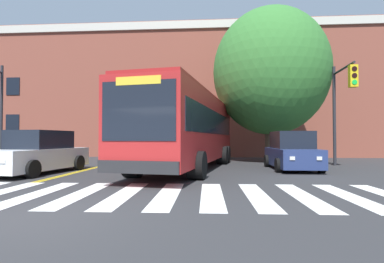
% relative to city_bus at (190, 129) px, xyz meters
% --- Properties ---
extents(ground_plane, '(120.00, 120.00, 0.00)m').
position_rel_city_bus_xyz_m(ground_plane, '(-2.26, -9.00, -1.88)').
color(ground_plane, '#303033').
extents(crosswalk, '(15.06, 3.98, 0.01)m').
position_rel_city_bus_xyz_m(crosswalk, '(-1.68, -6.69, -1.87)').
color(crosswalk, white).
rests_on(crosswalk, ground).
extents(lane_line_yellow_inner, '(0.12, 36.00, 0.01)m').
position_rel_city_bus_xyz_m(lane_line_yellow_inner, '(-4.68, 7.31, -1.88)').
color(lane_line_yellow_inner, gold).
rests_on(lane_line_yellow_inner, ground).
extents(lane_line_yellow_outer, '(0.12, 36.00, 0.01)m').
position_rel_city_bus_xyz_m(lane_line_yellow_outer, '(-4.52, 7.31, -1.88)').
color(lane_line_yellow_outer, gold).
rests_on(lane_line_yellow_outer, ground).
extents(city_bus, '(4.43, 12.10, 3.45)m').
position_rel_city_bus_xyz_m(city_bus, '(0.00, 0.00, 0.00)').
color(city_bus, '#B22323').
rests_on(city_bus, ground).
extents(car_white_near_lane, '(2.54, 4.84, 1.74)m').
position_rel_city_bus_xyz_m(car_white_near_lane, '(-6.02, -2.35, -1.09)').
color(car_white_near_lane, white).
rests_on(car_white_near_lane, ground).
extents(car_navy_far_lane, '(2.01, 4.06, 1.74)m').
position_rel_city_bus_xyz_m(car_navy_far_lane, '(4.69, -0.17, -1.08)').
color(car_navy_far_lane, navy).
rests_on(car_navy_far_lane, ground).
extents(car_silver_behind_bus, '(2.31, 4.12, 1.82)m').
position_rel_city_bus_xyz_m(car_silver_behind_bus, '(-0.07, 8.47, -1.05)').
color(car_silver_behind_bus, '#B7BABF').
rests_on(car_silver_behind_bus, ground).
extents(traffic_light_near_corner, '(0.36, 2.66, 5.23)m').
position_rel_city_bus_xyz_m(traffic_light_near_corner, '(7.47, 1.11, 1.60)').
color(traffic_light_near_corner, '#28282D').
rests_on(traffic_light_near_corner, ground).
extents(traffic_light_overhead, '(0.35, 3.97, 4.72)m').
position_rel_city_bus_xyz_m(traffic_light_overhead, '(-0.24, 1.63, 1.31)').
color(traffic_light_overhead, '#28282D').
rests_on(traffic_light_overhead, ground).
extents(street_tree_curbside_large, '(9.61, 9.61, 9.21)m').
position_rel_city_bus_xyz_m(street_tree_curbside_large, '(4.53, 3.99, 3.54)').
color(street_tree_curbside_large, brown).
rests_on(street_tree_curbside_large, ground).
extents(building_facade, '(36.81, 6.21, 10.54)m').
position_rel_city_bus_xyz_m(building_facade, '(-0.08, 11.56, 3.40)').
color(building_facade, brown).
rests_on(building_facade, ground).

